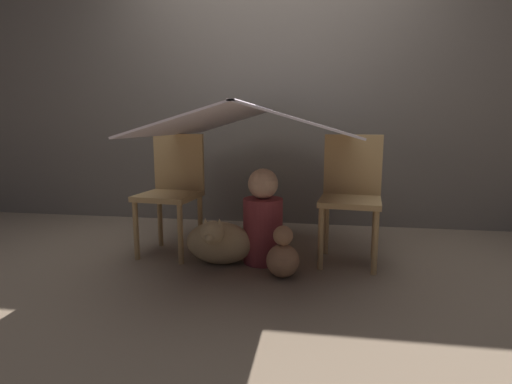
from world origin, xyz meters
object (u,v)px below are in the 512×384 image
at_px(chair_left, 173,188).
at_px(dog, 219,242).
at_px(person_front, 263,221).
at_px(chair_right, 351,192).

distance_m(chair_left, dog, 0.55).
bearing_deg(person_front, chair_left, 168.99).
bearing_deg(chair_right, chair_left, -173.17).
height_order(chair_right, dog, chair_right).
height_order(chair_left, dog, chair_left).
height_order(chair_left, person_front, chair_left).
bearing_deg(chair_left, chair_right, 6.36).
relative_size(chair_right, dog, 1.90).
bearing_deg(person_front, dog, -160.32).
bearing_deg(chair_left, dog, -24.07).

